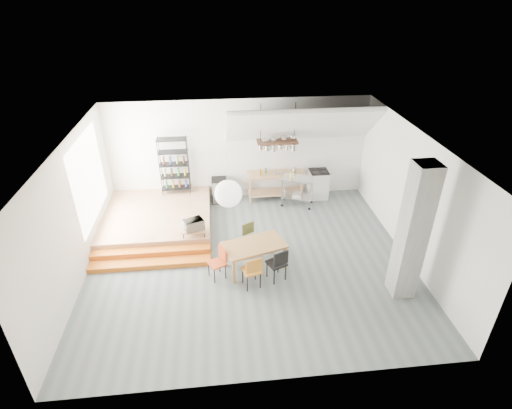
{
  "coord_description": "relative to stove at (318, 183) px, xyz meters",
  "views": [
    {
      "loc": [
        -0.72,
        -8.09,
        6.27
      ],
      "look_at": [
        0.24,
        0.8,
        1.17
      ],
      "focal_mm": 28.0,
      "sensor_mm": 36.0,
      "label": 1
    }
  ],
  "objects": [
    {
      "name": "dining_table",
      "position": [
        -2.43,
        -3.44,
        0.14
      ],
      "size": [
        1.64,
        1.21,
        0.69
      ],
      "rotation": [
        0.0,
        0.0,
        0.3
      ],
      "color": "olive",
      "rests_on": "ground"
    },
    {
      "name": "kitchen_counter",
      "position": [
        -1.4,
        -0.01,
        0.15
      ],
      "size": [
        1.8,
        0.6,
        0.91
      ],
      "color": "#9A724D",
      "rests_on": "ground"
    },
    {
      "name": "wall_right",
      "position": [
        1.5,
        -3.16,
        1.12
      ],
      "size": [
        0.04,
        7.0,
        3.2
      ],
      "primitive_type": "cube",
      "color": "silver",
      "rests_on": "ground"
    },
    {
      "name": "stove",
      "position": [
        0.0,
        0.0,
        0.0
      ],
      "size": [
        0.6,
        0.6,
        1.18
      ],
      "color": "white",
      "rests_on": "ground"
    },
    {
      "name": "step_lower",
      "position": [
        -5.0,
        -3.11,
        -0.41
      ],
      "size": [
        3.0,
        0.35,
        0.13
      ],
      "primitive_type": "cube",
      "color": "#C15D16",
      "rests_on": "ground"
    },
    {
      "name": "pot_rack",
      "position": [
        -1.37,
        -0.23,
        1.5
      ],
      "size": [
        1.2,
        0.5,
        1.43
      ],
      "color": "#3A2217",
      "rests_on": "ceiling"
    },
    {
      "name": "ceiling",
      "position": [
        -2.5,
        -3.16,
        2.72
      ],
      "size": [
        8.0,
        7.0,
        0.02
      ],
      "primitive_type": "cube",
      "color": "white",
      "rests_on": "wall_back"
    },
    {
      "name": "chair_olive",
      "position": [
        -2.46,
        -2.76,
        0.01
      ],
      "size": [
        0.51,
        0.51,
        0.82
      ],
      "rotation": [
        0.0,
        0.0,
        0.49
      ],
      "color": "brown",
      "rests_on": "ground"
    },
    {
      "name": "paper_lantern",
      "position": [
        -3.0,
        -3.62,
        1.72
      ],
      "size": [
        0.6,
        0.6,
        0.6
      ],
      "primitive_type": "sphere",
      "color": "white",
      "rests_on": "ceiling"
    },
    {
      "name": "window_pane",
      "position": [
        -6.48,
        -1.66,
        1.32
      ],
      "size": [
        0.02,
        2.5,
        2.2
      ],
      "primitive_type": "cube",
      "color": "white",
      "rests_on": "wall_left"
    },
    {
      "name": "chair_black",
      "position": [
        -1.92,
        -3.98,
        0.04
      ],
      "size": [
        0.53,
        0.53,
        0.88
      ],
      "rotation": [
        0.0,
        0.0,
        3.56
      ],
      "color": "black",
      "rests_on": "ground"
    },
    {
      "name": "floor",
      "position": [
        -2.5,
        -3.16,
        -0.48
      ],
      "size": [
        8.0,
        8.0,
        0.0
      ],
      "primitive_type": "plane",
      "color": "slate",
      "rests_on": "ground"
    },
    {
      "name": "rolling_cart",
      "position": [
        -0.77,
        -0.46,
        0.12
      ],
      "size": [
        1.06,
        0.81,
        0.93
      ],
      "rotation": [
        0.0,
        0.0,
        -0.35
      ],
      "color": "silver",
      "rests_on": "ground"
    },
    {
      "name": "wire_shelving",
      "position": [
        -4.5,
        0.04,
        0.85
      ],
      "size": [
        0.88,
        0.38,
        1.8
      ],
      "color": "black",
      "rests_on": "platform"
    },
    {
      "name": "bowl",
      "position": [
        -1.33,
        -0.06,
        0.45
      ],
      "size": [
        0.25,
        0.25,
        0.05
      ],
      "primitive_type": "imported",
      "rotation": [
        0.0,
        0.0,
        -0.25
      ],
      "color": "silver",
      "rests_on": "kitchen_counter"
    },
    {
      "name": "platform",
      "position": [
        -5.0,
        -1.16,
        -0.28
      ],
      "size": [
        3.0,
        3.0,
        0.4
      ],
      "primitive_type": "cube",
      "color": "#9A724D",
      "rests_on": "ground"
    },
    {
      "name": "mini_fridge",
      "position": [
        -3.18,
        0.04,
        -0.09
      ],
      "size": [
        0.46,
        0.46,
        0.78
      ],
      "primitive_type": "cube",
      "color": "black",
      "rests_on": "ground"
    },
    {
      "name": "wall_left",
      "position": [
        -6.5,
        -3.16,
        1.12
      ],
      "size": [
        0.04,
        7.0,
        3.2
      ],
      "primitive_type": "cube",
      "color": "silver",
      "rests_on": "ground"
    },
    {
      "name": "microwave_shelf",
      "position": [
        -3.9,
        -2.41,
        0.07
      ],
      "size": [
        0.6,
        0.4,
        0.16
      ],
      "color": "#9A724D",
      "rests_on": "platform"
    },
    {
      "name": "wall_back",
      "position": [
        -2.5,
        0.34,
        1.12
      ],
      "size": [
        8.0,
        0.04,
        3.2
      ],
      "primitive_type": "cube",
      "color": "silver",
      "rests_on": "ground"
    },
    {
      "name": "step_upper",
      "position": [
        -5.0,
        -2.76,
        -0.35
      ],
      "size": [
        3.0,
        0.35,
        0.27
      ],
      "primitive_type": "cube",
      "color": "#C15D16",
      "rests_on": "ground"
    },
    {
      "name": "chair_red",
      "position": [
        -3.28,
        -3.69,
        -0.0
      ],
      "size": [
        0.49,
        0.49,
        0.8
      ],
      "rotation": [
        0.0,
        0.0,
        -1.1
      ],
      "color": "#C4441C",
      "rests_on": "ground"
    },
    {
      "name": "chair_mustard",
      "position": [
        -2.54,
        -4.17,
        0.04
      ],
      "size": [
        0.49,
        0.49,
        0.87
      ],
      "rotation": [
        0.0,
        0.0,
        3.41
      ],
      "color": "#C67822",
      "rests_on": "ground"
    },
    {
      "name": "microwave",
      "position": [
        -3.9,
        -2.41,
        0.22
      ],
      "size": [
        0.58,
        0.51,
        0.27
      ],
      "primitive_type": "imported",
      "rotation": [
        0.0,
        0.0,
        0.42
      ],
      "color": "beige",
      "rests_on": "microwave_shelf"
    },
    {
      "name": "concrete_column",
      "position": [
        0.8,
        -4.66,
        1.12
      ],
      "size": [
        0.5,
        0.5,
        3.2
      ],
      "primitive_type": "cube",
      "color": "gray",
      "rests_on": "ground"
    },
    {
      "name": "slope_ceiling",
      "position": [
        -0.7,
        -0.26,
        2.07
      ],
      "size": [
        4.4,
        1.44,
        1.32
      ],
      "primitive_type": "cube",
      "rotation": [
        -0.73,
        0.0,
        0.0
      ],
      "color": "white",
      "rests_on": "wall_back"
    }
  ]
}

